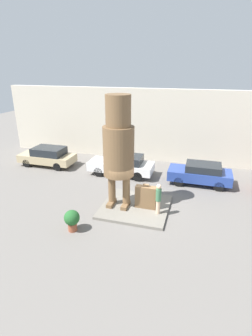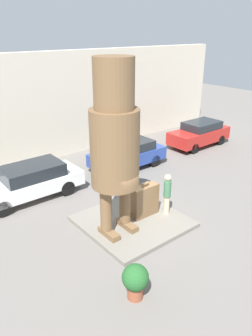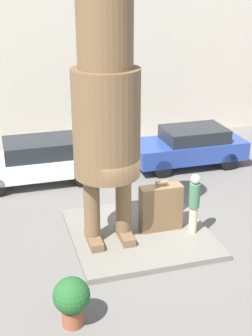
{
  "view_description": "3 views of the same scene",
  "coord_description": "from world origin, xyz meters",
  "px_view_note": "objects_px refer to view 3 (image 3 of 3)",
  "views": [
    {
      "loc": [
        3.21,
        -12.71,
        7.57
      ],
      "look_at": [
        -0.55,
        -0.05,
        2.41
      ],
      "focal_mm": 28.0,
      "sensor_mm": 36.0,
      "label": 1
    },
    {
      "loc": [
        -7.05,
        -8.36,
        7.06
      ],
      "look_at": [
        -0.51,
        -0.22,
        2.57
      ],
      "focal_mm": 35.0,
      "sensor_mm": 36.0,
      "label": 2
    },
    {
      "loc": [
        -3.52,
        -10.69,
        6.66
      ],
      "look_at": [
        -0.42,
        -0.1,
        2.12
      ],
      "focal_mm": 50.0,
      "sensor_mm": 36.0,
      "label": 3
    }
  ],
  "objects_px": {
    "tourist": "(194,201)",
    "planter_pot": "(72,299)",
    "statue_figure": "(106,108)",
    "parked_car_blue": "(190,146)",
    "giant_suitcase": "(161,208)",
    "parked_car_white": "(39,160)"
  },
  "relations": [
    {
      "from": "tourist",
      "to": "giant_suitcase",
      "type": "bearing_deg",
      "value": 149.78
    },
    {
      "from": "statue_figure",
      "to": "giant_suitcase",
      "type": "bearing_deg",
      "value": 4.44
    },
    {
      "from": "giant_suitcase",
      "to": "planter_pot",
      "type": "relative_size",
      "value": 1.32
    },
    {
      "from": "planter_pot",
      "to": "parked_car_blue",
      "type": "bearing_deg",
      "value": 52.01
    },
    {
      "from": "parked_car_white",
      "to": "planter_pot",
      "type": "bearing_deg",
      "value": 88.44
    },
    {
      "from": "tourist",
      "to": "parked_car_blue",
      "type": "relative_size",
      "value": 0.41
    },
    {
      "from": "statue_figure",
      "to": "giant_suitcase",
      "type": "relative_size",
      "value": 4.23
    },
    {
      "from": "statue_figure",
      "to": "giant_suitcase",
      "type": "distance_m",
      "value": 3.31
    },
    {
      "from": "statue_figure",
      "to": "tourist",
      "type": "xyz_separation_m",
      "value": [
        2.29,
        -0.33,
        -2.64
      ]
    },
    {
      "from": "giant_suitcase",
      "to": "tourist",
      "type": "relative_size",
      "value": 0.84
    },
    {
      "from": "tourist",
      "to": "parked_car_white",
      "type": "distance_m",
      "value": 6.1
    },
    {
      "from": "statue_figure",
      "to": "tourist",
      "type": "relative_size",
      "value": 3.56
    },
    {
      "from": "tourist",
      "to": "planter_pot",
      "type": "height_order",
      "value": "tourist"
    },
    {
      "from": "parked_car_white",
      "to": "planter_pot",
      "type": "height_order",
      "value": "parked_car_white"
    },
    {
      "from": "giant_suitcase",
      "to": "parked_car_blue",
      "type": "bearing_deg",
      "value": 57.89
    },
    {
      "from": "statue_figure",
      "to": "giant_suitcase",
      "type": "height_order",
      "value": "statue_figure"
    },
    {
      "from": "statue_figure",
      "to": "planter_pot",
      "type": "height_order",
      "value": "statue_figure"
    },
    {
      "from": "giant_suitcase",
      "to": "parked_car_blue",
      "type": "height_order",
      "value": "giant_suitcase"
    },
    {
      "from": "tourist",
      "to": "parked_car_white",
      "type": "relative_size",
      "value": 0.36
    },
    {
      "from": "statue_figure",
      "to": "tourist",
      "type": "height_order",
      "value": "statue_figure"
    },
    {
      "from": "giant_suitcase",
      "to": "parked_car_white",
      "type": "height_order",
      "value": "giant_suitcase"
    },
    {
      "from": "parked_car_white",
      "to": "giant_suitcase",
      "type": "bearing_deg",
      "value": 121.93
    }
  ]
}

